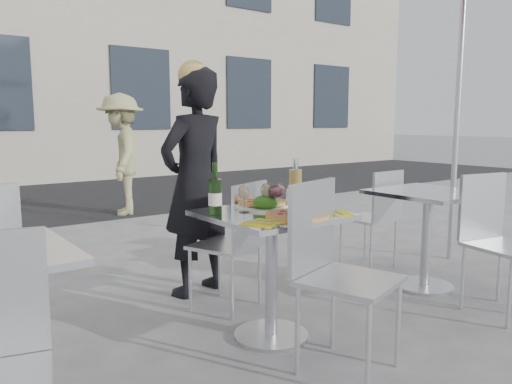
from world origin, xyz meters
TOP-DOWN VIEW (x-y plane):
  - ground at (0.00, 0.00)m, footprint 80.00×80.00m
  - street_asphalt at (0.00, 6.50)m, footprint 24.00×5.00m
  - main_table at (0.00, 0.00)m, footprint 0.72×0.72m
  - side_table_right at (1.50, 0.00)m, footprint 0.72×0.72m
  - chair_far at (0.09, 0.48)m, footprint 0.52×0.53m
  - chair_near at (0.03, -0.45)m, footprint 0.55×0.56m
  - side_chair_rfar at (1.60, 0.56)m, footprint 0.40×0.41m
  - side_chair_rnear at (1.46, -0.54)m, footprint 0.49×0.50m
  - woman_diner at (0.04, 0.95)m, footprint 0.68×0.53m
  - pedestrian_b at (0.84, 4.33)m, footprint 0.96×1.21m
  - pizza_near at (0.02, -0.19)m, footprint 0.34×0.34m
  - pizza_far at (0.09, 0.21)m, footprint 0.34×0.34m
  - salad_plate at (0.02, 0.08)m, footprint 0.22×0.22m
  - wine_bottle at (-0.30, 0.12)m, footprint 0.07×0.08m
  - carafe at (0.28, 0.11)m, footprint 0.08×0.08m
  - sugar_shaker at (0.22, 0.09)m, footprint 0.06×0.06m
  - wineglass_white_a at (-0.13, 0.09)m, footprint 0.07×0.07m
  - wineglass_white_b at (0.03, 0.09)m, footprint 0.07×0.07m
  - wineglass_red_a at (0.04, 0.03)m, footprint 0.07×0.07m
  - wineglass_red_b at (0.09, 0.04)m, footprint 0.07×0.07m
  - napkin_left at (-0.23, -0.22)m, footprint 0.23×0.23m
  - napkin_right at (0.26, -0.24)m, footprint 0.24×0.24m

SIDE VIEW (x-z plane):
  - ground at x=0.00m, z-range 0.00..0.00m
  - street_asphalt at x=0.00m, z-range 0.00..0.00m
  - side_chair_rfar at x=1.60m, z-range 0.08..0.93m
  - chair_far at x=0.09m, z-range 0.08..0.95m
  - main_table at x=0.00m, z-range 0.16..0.91m
  - side_table_right at x=1.50m, z-range 0.16..0.91m
  - side_chair_rnear at x=1.46m, z-range 0.08..1.00m
  - chair_near at x=0.03m, z-range 0.09..1.05m
  - napkin_left at x=-0.23m, z-range 0.75..0.76m
  - napkin_right at x=0.26m, z-range 0.75..0.76m
  - pizza_near at x=0.02m, z-range 0.75..0.77m
  - pizza_far at x=0.09m, z-range 0.75..0.78m
  - salad_plate at x=0.02m, z-range 0.74..0.83m
  - sugar_shaker at x=0.22m, z-range 0.75..0.86m
  - woman_diner at x=0.04m, z-range 0.00..1.64m
  - pedestrian_b at x=0.84m, z-range 0.00..1.64m
  - wineglass_white_a at x=-0.13m, z-range 0.78..0.94m
  - wineglass_white_b at x=0.03m, z-range 0.78..0.94m
  - wineglass_red_a at x=0.04m, z-range 0.78..0.94m
  - wineglass_red_b at x=0.09m, z-range 0.78..0.94m
  - wine_bottle at x=-0.30m, z-range 0.72..1.01m
  - carafe at x=0.28m, z-range 0.72..1.01m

